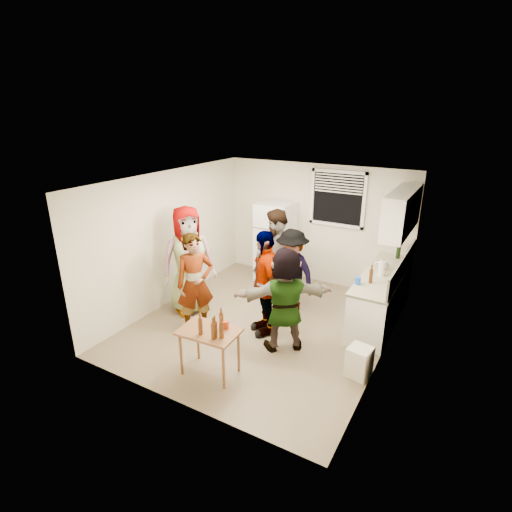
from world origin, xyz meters
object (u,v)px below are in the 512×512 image
Objects in this scene: blue_cup at (358,284)px; serving_table at (211,372)px; guest_grey at (192,309)px; guest_back_left at (276,301)px; beer_bottle_counter at (370,283)px; guest_back_right at (290,310)px; beer_bottle_table at (215,337)px; guest_black at (264,331)px; trash_bin at (359,360)px; guest_orange at (284,347)px; wine_bottle at (398,258)px; refrigerator at (275,242)px; guest_stripe at (198,329)px; kettle at (383,269)px; red_cup at (226,328)px.

blue_cup is 2.65m from serving_table.
guest_grey is 1.09× the size of guest_back_left.
beer_bottle_counter is 0.28× the size of serving_table.
serving_table is at bearing -74.73° from guest_back_right.
blue_cup reaches higher than beer_bottle_table.
beer_bottle_counter is at bearing 17.56° from guest_back_right.
beer_bottle_counter is 1.92m from guest_black.
beer_bottle_table is 0.13× the size of guest_back_left.
beer_bottle_table reaches higher than guest_grey.
guest_back_left is 1.15× the size of guest_back_right.
trash_bin reaches higher than serving_table.
trash_bin is 2.03m from beer_bottle_table.
blue_cup reaches higher than guest_grey.
wine_bottle is at bearing -152.24° from guest_orange.
beer_bottle_table is at bearing -146.97° from trash_bin.
beer_bottle_counter is 0.13× the size of guest_black.
wine_bottle is 2.88m from guest_black.
blue_cup is 1.56m from guest_back_right.
guest_back_left is at bearing -61.64° from refrigerator.
wine_bottle is 2.44m from guest_back_left.
serving_table and guest_back_left have the same top height.
guest_stripe is 0.94× the size of guest_back_left.
beer_bottle_counter reaches higher than guest_grey.
blue_cup is 0.52× the size of beer_bottle_table.
guest_back_left is 1.10× the size of guest_orange.
kettle is 0.87m from blue_cup.
guest_grey is (-1.60, 1.46, -0.69)m from beer_bottle_table.
kettle is at bearing 47.16° from guest_back_left.
guest_back_left reaches higher than guest_orange.
guest_stripe is at bearing -28.32° from guest_orange.
red_cup is (-1.67, -0.81, 0.44)m from trash_bin.
guest_grey is 1.11× the size of guest_black.
guest_black is (-1.32, -0.67, -0.90)m from blue_cup.
red_cup is at bearing -83.85° from guest_stripe.
trash_bin is at bearing -79.14° from beer_bottle_counter.
red_cup is 1.38m from guest_black.
guest_grey is at bearing -130.96° from guest_back_right.
red_cup is 2.20m from guest_back_right.
wine_bottle reaches higher than beer_bottle_counter.
kettle is at bearing -28.38° from guest_grey.
wine_bottle is 0.17× the size of guest_back_left.
guest_back_right is at bearing -107.23° from guest_orange.
wine_bottle reaches higher than guest_grey.
kettle is 0.69m from beer_bottle_counter.
guest_black is at bearing -54.38° from guest_grey.
serving_table is 0.71m from beer_bottle_table.
trash_bin is 3.96× the size of red_cup.
wine_bottle is 0.18× the size of guest_stripe.
wine_bottle is at bearing 64.96° from red_cup.
guest_orange reaches higher than guest_black.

